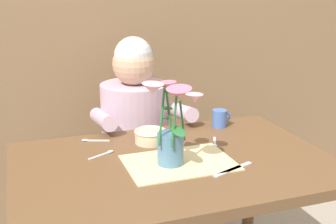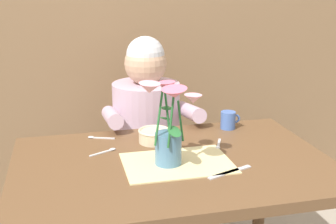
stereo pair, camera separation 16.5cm
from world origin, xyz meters
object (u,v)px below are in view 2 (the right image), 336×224
Objects in this scene: ceramic_bowl at (154,135)px; dinner_knife at (230,172)px; seated_person at (147,146)px; ceramic_mug at (228,120)px; flower_vase at (169,126)px.

ceramic_bowl is 0.72× the size of dinner_knife.
dinner_knife is at bearing -61.48° from ceramic_bowl.
ceramic_bowl is (-0.04, -0.40, 0.21)m from seated_person.
ceramic_bowl is 0.38m from ceramic_mug.
dinner_knife is at bearing -30.86° from flower_vase.
ceramic_mug is (0.17, 0.46, 0.04)m from dinner_knife.
ceramic_bowl is 0.42m from dinner_knife.
seated_person is 12.20× the size of ceramic_mug.
flower_vase is at bearing 128.91° from dinner_knife.
dinner_knife is 2.04× the size of ceramic_mug.
flower_vase is 2.34× the size of ceramic_bowl.
seated_person is at bearing 136.44° from ceramic_mug.
dinner_knife is (0.20, -0.12, -0.15)m from flower_vase.
ceramic_mug reaches higher than dinner_knife.
seated_person is 0.73m from flower_vase.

